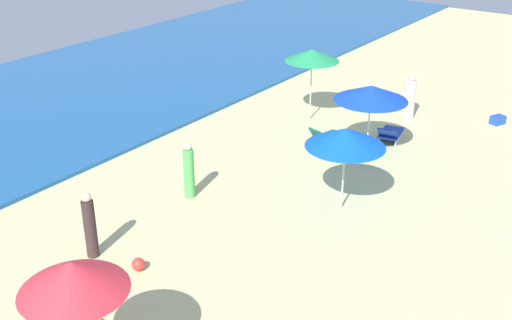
% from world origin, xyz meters
% --- Properties ---
extents(umbrella_1, '(2.31, 2.31, 2.30)m').
position_xyz_m(umbrella_1, '(5.82, 11.81, 2.07)').
color(umbrella_1, silver).
rests_on(umbrella_1, ground_plane).
extents(lounge_chair_1_0, '(1.33, 0.84, 0.65)m').
position_xyz_m(lounge_chair_1_0, '(5.80, 13.32, 0.23)').
color(lounge_chair_1_0, silver).
rests_on(lounge_chair_1_0, ground_plane).
extents(lounge_chair_1_1, '(1.47, 0.90, 0.66)m').
position_xyz_m(lounge_chair_1_1, '(7.25, 11.67, 0.26)').
color(lounge_chair_1_1, silver).
rests_on(lounge_chair_1_1, ground_plane).
extents(umbrella_2, '(1.94, 1.94, 2.60)m').
position_xyz_m(umbrella_2, '(7.43, 14.94, 2.38)').
color(umbrella_2, silver).
rests_on(umbrella_2, ground_plane).
extents(umbrella_6, '(1.80, 1.80, 2.77)m').
position_xyz_m(umbrella_6, '(-6.25, 11.06, 2.50)').
color(umbrella_6, silver).
rests_on(umbrella_6, ground_plane).
extents(umbrella_7, '(2.11, 2.11, 2.31)m').
position_xyz_m(umbrella_7, '(2.26, 10.76, 2.06)').
color(umbrella_7, silver).
rests_on(umbrella_7, ground_plane).
extents(beachgoer_0, '(0.40, 0.40, 1.68)m').
position_xyz_m(beachgoer_0, '(-3.26, 14.39, 0.81)').
color(beachgoer_0, '#3A2829').
rests_on(beachgoer_0, ground_plane).
extents(beachgoer_1, '(0.54, 0.54, 1.67)m').
position_xyz_m(beachgoer_1, '(9.59, 12.05, 0.77)').
color(beachgoer_1, '#F6D9D6').
rests_on(beachgoer_1, ground_plane).
extents(beachgoer_2, '(0.42, 0.42, 1.62)m').
position_xyz_m(beachgoer_2, '(0.33, 14.50, 0.76)').
color(beachgoer_2, '#51B457').
rests_on(beachgoer_2, ground_plane).
extents(beach_ball_0, '(0.31, 0.31, 0.31)m').
position_xyz_m(beach_ball_0, '(-3.06, 13.09, 0.16)').
color(beach_ball_0, red).
rests_on(beach_ball_0, ground_plane).
extents(beach_ball_1, '(0.30, 0.30, 0.30)m').
position_xyz_m(beach_ball_1, '(9.90, 14.28, 0.15)').
color(beach_ball_1, '#24A4DB').
rests_on(beach_ball_1, ground_plane).
extents(cooler_box_2, '(0.59, 0.51, 0.30)m').
position_xyz_m(cooler_box_2, '(10.95, 9.22, 0.15)').
color(cooler_box_2, '#1F4AAE').
rests_on(cooler_box_2, ground_plane).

